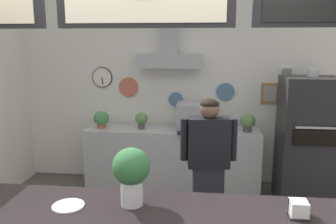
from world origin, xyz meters
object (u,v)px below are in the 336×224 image
napkin_holder (299,209)px  espresso_machine (195,117)px  potted_sage (101,119)px  shop_worker (208,167)px  condiment_plate (68,206)px  potted_basil (248,122)px  potted_oregano (219,124)px  pizza_oven (307,141)px  potted_rosemary (141,119)px  basil_vase (131,173)px

napkin_holder → espresso_machine: bearing=105.6°
potted_sage → napkin_holder: bearing=-51.7°
shop_worker → condiment_plate: size_ratio=7.27×
potted_basil → potted_oregano: bearing=173.3°
pizza_oven → condiment_plate: pizza_oven is taller
pizza_oven → potted_sage: pizza_oven is taller
potted_oregano → potted_basil: (0.39, -0.05, 0.05)m
napkin_holder → potted_basil: bearing=90.1°
espresso_machine → potted_basil: 0.74m
potted_rosemary → potted_oregano: bearing=2.0°
pizza_oven → potted_basil: 0.81m
potted_basil → potted_sage: 2.09m
shop_worker → potted_rosemary: (-0.95, 1.32, 0.19)m
potted_oregano → potted_basil: potted_basil is taller
potted_basil → potted_rosemary: 1.50m
potted_oregano → potted_sage: (-1.70, -0.05, 0.04)m
potted_rosemary → potted_sage: bearing=-178.6°
potted_oregano → potted_sage: potted_sage is taller
potted_oregano → potted_rosemary: potted_rosemary is taller
pizza_oven → potted_oregano: (-1.15, 0.27, 0.14)m
espresso_machine → condiment_plate: bearing=-106.0°
potted_basil → basil_vase: basil_vase is taller
espresso_machine → basil_vase: basil_vase is taller
potted_oregano → shop_worker: bearing=-96.6°
pizza_oven → potted_rosemary: 2.28m
espresso_machine → potted_rosemary: bearing=179.1°
potted_oregano → condiment_plate: (-1.11, -2.74, 0.05)m
espresso_machine → basil_vase: (-0.35, -2.61, 0.17)m
shop_worker → potted_rosemary: shop_worker is taller
basil_vase → condiment_plate: bearing=-169.7°
pizza_oven → shop_worker: bearing=-140.3°
condiment_plate → basil_vase: size_ratio=0.54×
espresso_machine → potted_oregano: (0.34, 0.05, -0.10)m
shop_worker → espresso_machine: 1.34m
potted_sage → potted_oregano: bearing=1.8°
potted_rosemary → potted_sage: (-0.59, -0.01, -0.01)m
basil_vase → shop_worker: bearing=67.8°
condiment_plate → napkin_holder: napkin_holder is taller
espresso_machine → basil_vase: size_ratio=1.24×
potted_basil → basil_vase: size_ratio=0.62×
pizza_oven → condiment_plate: 3.35m
potted_oregano → basil_vase: size_ratio=0.42×
potted_sage → basil_vase: bearing=-68.9°
potted_basil → condiment_plate: 3.09m
pizza_oven → condiment_plate: (-2.26, -2.47, 0.19)m
napkin_holder → basil_vase: size_ratio=0.34×
condiment_plate → napkin_holder: (1.51, 0.03, 0.04)m
basil_vase → potted_oregano: bearing=75.5°
pizza_oven → potted_basil: bearing=163.3°
potted_basil → potted_rosemary: bearing=179.7°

